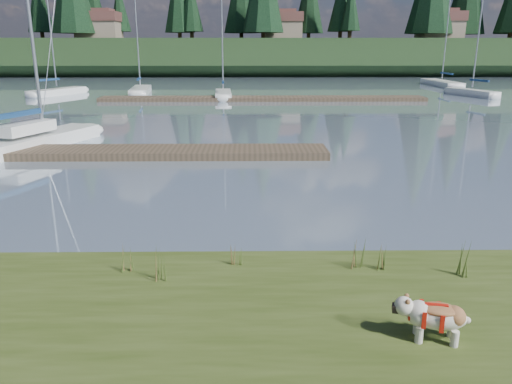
{
  "coord_description": "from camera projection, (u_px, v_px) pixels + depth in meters",
  "views": [
    {
      "loc": [
        0.92,
        -10.56,
        4.22
      ],
      "look_at": [
        1.05,
        -0.5,
        1.27
      ],
      "focal_mm": 35.0,
      "sensor_mm": 36.0,
      "label": 1
    }
  ],
  "objects": [
    {
      "name": "weed_4",
      "position": [
        382.0,
        258.0,
        8.98
      ],
      "size": [
        0.17,
        0.14,
        0.49
      ],
      "color": "#475B23",
      "rests_on": "bank"
    },
    {
      "name": "dock_near",
      "position": [
        126.0,
        152.0,
        19.85
      ],
      "size": [
        16.0,
        2.0,
        0.3
      ],
      "primitive_type": "cube",
      "color": "#4C3D2C",
      "rests_on": "ground"
    },
    {
      "name": "sailboat_bg_5",
      "position": [
        439.0,
        82.0,
        55.44
      ],
      "size": [
        1.99,
        9.21,
        12.97
      ],
      "rotation": [
        0.0,
        0.0,
        1.59
      ],
      "color": "white",
      "rests_on": "ground"
    },
    {
      "name": "weed_1",
      "position": [
        237.0,
        253.0,
        9.17
      ],
      "size": [
        0.17,
        0.14,
        0.49
      ],
      "color": "#475B23",
      "rests_on": "bank"
    },
    {
      "name": "sailboat_bg_0",
      "position": [
        62.0,
        91.0,
        44.96
      ],
      "size": [
        3.93,
        6.84,
        10.08
      ],
      "rotation": [
        0.0,
        0.0,
        1.17
      ],
      "color": "white",
      "rests_on": "ground"
    },
    {
      "name": "sailboat_main",
      "position": [
        43.0,
        137.0,
        21.74
      ],
      "size": [
        4.18,
        7.96,
        11.47
      ],
      "rotation": [
        0.0,
        0.0,
        1.22
      ],
      "color": "white",
      "rests_on": "ground"
    },
    {
      "name": "weed_2",
      "position": [
        359.0,
        253.0,
        8.98
      ],
      "size": [
        0.17,
        0.14,
        0.67
      ],
      "color": "#475B23",
      "rests_on": "bank"
    },
    {
      "name": "ground",
      "position": [
        238.0,
        101.0,
        40.09
      ],
      "size": [
        200.0,
        200.0,
        0.0
      ],
      "primitive_type": "plane",
      "color": "#7F92A7",
      "rests_on": "ground"
    },
    {
      "name": "house_1",
      "position": [
        282.0,
        25.0,
        77.45
      ],
      "size": [
        6.3,
        5.3,
        4.65
      ],
      "color": "gray",
      "rests_on": "ridge"
    },
    {
      "name": "sailboat_bg_2",
      "position": [
        223.0,
        94.0,
        42.36
      ],
      "size": [
        1.63,
        6.51,
        9.85
      ],
      "rotation": [
        0.0,
        0.0,
        1.63
      ],
      "color": "white",
      "rests_on": "ground"
    },
    {
      "name": "ridge",
      "position": [
        243.0,
        57.0,
        80.65
      ],
      "size": [
        200.0,
        20.0,
        5.0
      ],
      "primitive_type": "cube",
      "color": "#1C3017",
      "rests_on": "ground"
    },
    {
      "name": "sailboat_bg_4",
      "position": [
        467.0,
        92.0,
        43.97
      ],
      "size": [
        3.07,
        6.27,
        9.34
      ],
      "rotation": [
        0.0,
        0.0,
        1.89
      ],
      "color": "white",
      "rests_on": "ground"
    },
    {
      "name": "sailboat_bg_1",
      "position": [
        141.0,
        89.0,
        46.38
      ],
      "size": [
        2.41,
        7.75,
        11.41
      ],
      "rotation": [
        0.0,
        0.0,
        1.69
      ],
      "color": "white",
      "rests_on": "ground"
    },
    {
      "name": "mud_lip",
      "position": [
        203.0,
        267.0,
        9.75
      ],
      "size": [
        60.0,
        0.5,
        0.14
      ],
      "primitive_type": "cube",
      "color": "#33281C",
      "rests_on": "ground"
    },
    {
      "name": "weed_5",
      "position": [
        466.0,
        261.0,
        8.64
      ],
      "size": [
        0.17,
        0.14,
        0.68
      ],
      "color": "#475B23",
      "rests_on": "bank"
    },
    {
      "name": "bulldog",
      "position": [
        435.0,
        315.0,
        6.74
      ],
      "size": [
        1.01,
        0.53,
        0.6
      ],
      "rotation": [
        0.0,
        0.0,
        2.93
      ],
      "color": "silver",
      "rests_on": "bank"
    },
    {
      "name": "house_0",
      "position": [
        99.0,
        25.0,
        76.13
      ],
      "size": [
        6.3,
        5.3,
        4.65
      ],
      "color": "gray",
      "rests_on": "ridge"
    },
    {
      "name": "weed_0",
      "position": [
        162.0,
        264.0,
        8.51
      ],
      "size": [
        0.17,
        0.14,
        0.68
      ],
      "color": "#475B23",
      "rests_on": "bank"
    },
    {
      "name": "dock_far",
      "position": [
        263.0,
        99.0,
        40.08
      ],
      "size": [
        26.0,
        2.2,
        0.3
      ],
      "primitive_type": "cube",
      "color": "#4C3D2C",
      "rests_on": "ground"
    },
    {
      "name": "conifer_5",
      "position": [
        342.0,
        1.0,
        75.62
      ],
      "size": [
        3.96,
        3.96,
        10.35
      ],
      "color": "#382619",
      "rests_on": "ridge"
    },
    {
      "name": "weed_3",
      "position": [
        126.0,
        261.0,
        8.82
      ],
      "size": [
        0.17,
        0.14,
        0.53
      ],
      "color": "#475B23",
      "rests_on": "bank"
    },
    {
      "name": "house_2",
      "position": [
        440.0,
        25.0,
        75.84
      ],
      "size": [
        6.3,
        5.3,
        4.65
      ],
      "color": "gray",
      "rests_on": "ridge"
    }
  ]
}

